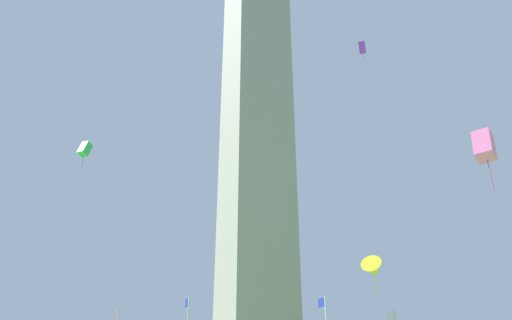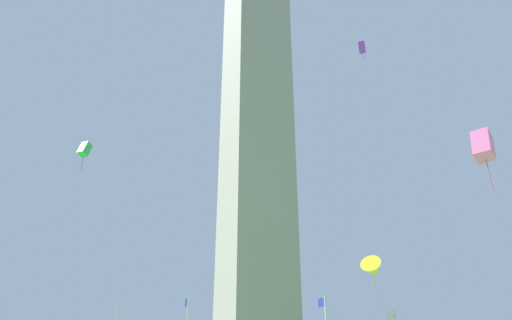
{
  "view_description": "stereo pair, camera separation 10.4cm",
  "coord_description": "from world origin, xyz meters",
  "px_view_note": "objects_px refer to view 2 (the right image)",
  "views": [
    {
      "loc": [
        -44.87,
        19.0,
        2.23
      ],
      "look_at": [
        0.0,
        0.0,
        25.4
      ],
      "focal_mm": 33.01,
      "sensor_mm": 36.0,
      "label": 1
    },
    {
      "loc": [
        -44.91,
        18.91,
        2.23
      ],
      "look_at": [
        0.0,
        0.0,
        25.4
      ],
      "focal_mm": 33.01,
      "sensor_mm": 36.0,
      "label": 2
    }
  ],
  "objects_px": {
    "kite_green_box": "(85,149)",
    "kite_purple_box": "(362,47)",
    "kite_pink_box": "(483,146)",
    "kite_yellow_delta": "(373,270)",
    "obelisk_monument": "(256,119)"
  },
  "relations": [
    {
      "from": "kite_green_box",
      "to": "kite_purple_box",
      "type": "distance_m",
      "value": 28.49
    },
    {
      "from": "kite_pink_box",
      "to": "kite_yellow_delta",
      "type": "xyz_separation_m",
      "value": [
        14.07,
        -3.61,
        -2.61
      ]
    },
    {
      "from": "kite_pink_box",
      "to": "kite_yellow_delta",
      "type": "relative_size",
      "value": 0.98
    },
    {
      "from": "kite_purple_box",
      "to": "obelisk_monument",
      "type": "bearing_deg",
      "value": 22.02
    },
    {
      "from": "kite_green_box",
      "to": "kite_purple_box",
      "type": "height_order",
      "value": "kite_purple_box"
    },
    {
      "from": "kite_pink_box",
      "to": "kite_purple_box",
      "type": "bearing_deg",
      "value": -23.35
    },
    {
      "from": "kite_pink_box",
      "to": "obelisk_monument",
      "type": "bearing_deg",
      "value": -3.04
    },
    {
      "from": "obelisk_monument",
      "to": "kite_green_box",
      "type": "relative_size",
      "value": 22.98
    },
    {
      "from": "obelisk_monument",
      "to": "kite_yellow_delta",
      "type": "height_order",
      "value": "obelisk_monument"
    },
    {
      "from": "kite_purple_box",
      "to": "kite_yellow_delta",
      "type": "xyz_separation_m",
      "value": [
        -2.95,
        3.73,
        -23.29
      ]
    },
    {
      "from": "obelisk_monument",
      "to": "kite_yellow_delta",
      "type": "bearing_deg",
      "value": -173.44
    },
    {
      "from": "kite_green_box",
      "to": "obelisk_monument",
      "type": "bearing_deg",
      "value": -75.11
    },
    {
      "from": "obelisk_monument",
      "to": "kite_pink_box",
      "type": "xyz_separation_m",
      "value": [
        -31.1,
        1.65,
        -18.59
      ]
    },
    {
      "from": "kite_pink_box",
      "to": "kite_purple_box",
      "type": "relative_size",
      "value": 1.3
    },
    {
      "from": "kite_pink_box",
      "to": "kite_green_box",
      "type": "relative_size",
      "value": 1.13
    }
  ]
}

